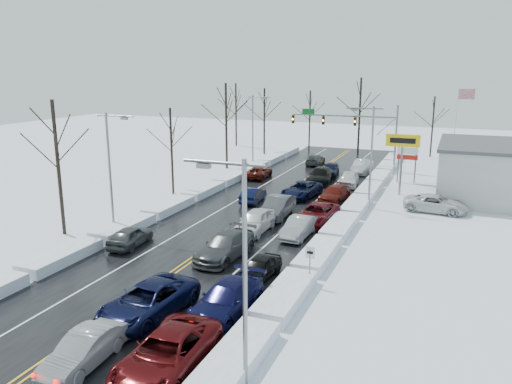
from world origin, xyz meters
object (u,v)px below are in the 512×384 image
at_px(tires_plus_sign, 403,145).
at_px(flagpole, 457,123).
at_px(traffic_signal_mast, 354,125).
at_px(oncoming_car_0, 253,202).

distance_m(tires_plus_sign, flagpole, 14.79).
distance_m(traffic_signal_mast, tires_plus_sign, 13.92).
xyz_separation_m(traffic_signal_mast, oncoming_car_0, (-5.31, -20.01, -5.48)).
bearing_deg(flagpole, traffic_signal_mast, -170.27).
bearing_deg(tires_plus_sign, traffic_signal_mast, 120.46).
xyz_separation_m(tires_plus_sign, flagpole, (4.67, 14.01, 0.93)).
relative_size(traffic_signal_mast, tires_plus_sign, 2.21).
bearing_deg(oncoming_car_0, flagpole, -132.73).
bearing_deg(traffic_signal_mast, oncoming_car_0, -104.85).
relative_size(flagpole, oncoming_car_0, 2.37).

